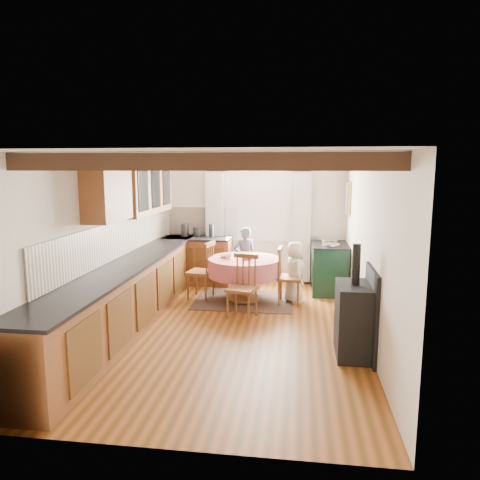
# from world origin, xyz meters

# --- Properties ---
(floor) EXTENTS (3.60, 5.50, 0.00)m
(floor) POSITION_xyz_m (0.00, 0.00, 0.00)
(floor) COLOR #984D1D
(floor) RESTS_ON ground
(ceiling) EXTENTS (3.60, 5.50, 0.00)m
(ceiling) POSITION_xyz_m (0.00, 0.00, 2.40)
(ceiling) COLOR white
(ceiling) RESTS_ON ground
(wall_back) EXTENTS (3.60, 0.00, 2.40)m
(wall_back) POSITION_xyz_m (0.00, 2.75, 1.20)
(wall_back) COLOR silver
(wall_back) RESTS_ON ground
(wall_front) EXTENTS (3.60, 0.00, 2.40)m
(wall_front) POSITION_xyz_m (0.00, -2.75, 1.20)
(wall_front) COLOR silver
(wall_front) RESTS_ON ground
(wall_left) EXTENTS (0.00, 5.50, 2.40)m
(wall_left) POSITION_xyz_m (-1.80, 0.00, 1.20)
(wall_left) COLOR silver
(wall_left) RESTS_ON ground
(wall_right) EXTENTS (0.00, 5.50, 2.40)m
(wall_right) POSITION_xyz_m (1.80, 0.00, 1.20)
(wall_right) COLOR silver
(wall_right) RESTS_ON ground
(beam_a) EXTENTS (3.60, 0.16, 0.16)m
(beam_a) POSITION_xyz_m (0.00, -2.00, 2.31)
(beam_a) COLOR black
(beam_a) RESTS_ON ceiling
(beam_b) EXTENTS (3.60, 0.16, 0.16)m
(beam_b) POSITION_xyz_m (0.00, -1.00, 2.31)
(beam_b) COLOR black
(beam_b) RESTS_ON ceiling
(beam_c) EXTENTS (3.60, 0.16, 0.16)m
(beam_c) POSITION_xyz_m (0.00, 0.00, 2.31)
(beam_c) COLOR black
(beam_c) RESTS_ON ceiling
(beam_d) EXTENTS (3.60, 0.16, 0.16)m
(beam_d) POSITION_xyz_m (0.00, 1.00, 2.31)
(beam_d) COLOR black
(beam_d) RESTS_ON ceiling
(beam_e) EXTENTS (3.60, 0.16, 0.16)m
(beam_e) POSITION_xyz_m (0.00, 2.00, 2.31)
(beam_e) COLOR black
(beam_e) RESTS_ON ceiling
(splash_left) EXTENTS (0.02, 4.50, 0.55)m
(splash_left) POSITION_xyz_m (-1.78, 0.30, 1.20)
(splash_left) COLOR beige
(splash_left) RESTS_ON wall_left
(splash_back) EXTENTS (1.40, 0.02, 0.55)m
(splash_back) POSITION_xyz_m (-1.00, 2.73, 1.20)
(splash_back) COLOR beige
(splash_back) RESTS_ON wall_back
(base_cabinet_left) EXTENTS (0.60, 5.30, 0.88)m
(base_cabinet_left) POSITION_xyz_m (-1.50, 0.00, 0.44)
(base_cabinet_left) COLOR brown
(base_cabinet_left) RESTS_ON floor
(base_cabinet_back) EXTENTS (1.30, 0.60, 0.88)m
(base_cabinet_back) POSITION_xyz_m (-1.05, 2.45, 0.44)
(base_cabinet_back) COLOR brown
(base_cabinet_back) RESTS_ON floor
(worktop_left) EXTENTS (0.64, 5.30, 0.04)m
(worktop_left) POSITION_xyz_m (-1.48, 0.00, 0.90)
(worktop_left) COLOR black
(worktop_left) RESTS_ON base_cabinet_left
(worktop_back) EXTENTS (1.30, 0.64, 0.04)m
(worktop_back) POSITION_xyz_m (-1.05, 2.43, 0.90)
(worktop_back) COLOR black
(worktop_back) RESTS_ON base_cabinet_back
(wall_cabinet_glass) EXTENTS (0.34, 1.80, 0.90)m
(wall_cabinet_glass) POSITION_xyz_m (-1.63, 1.20, 1.95)
(wall_cabinet_glass) COLOR brown
(wall_cabinet_glass) RESTS_ON wall_left
(wall_cabinet_solid) EXTENTS (0.34, 0.90, 0.70)m
(wall_cabinet_solid) POSITION_xyz_m (-1.63, -0.30, 1.90)
(wall_cabinet_solid) COLOR brown
(wall_cabinet_solid) RESTS_ON wall_left
(window_frame) EXTENTS (1.34, 0.03, 1.54)m
(window_frame) POSITION_xyz_m (0.10, 2.73, 1.60)
(window_frame) COLOR white
(window_frame) RESTS_ON wall_back
(window_pane) EXTENTS (1.20, 0.01, 1.40)m
(window_pane) POSITION_xyz_m (0.10, 2.74, 1.60)
(window_pane) COLOR white
(window_pane) RESTS_ON wall_back
(curtain_left) EXTENTS (0.35, 0.10, 2.10)m
(curtain_left) POSITION_xyz_m (-0.75, 2.65, 1.10)
(curtain_left) COLOR beige
(curtain_left) RESTS_ON wall_back
(curtain_right) EXTENTS (0.35, 0.10, 2.10)m
(curtain_right) POSITION_xyz_m (0.95, 2.65, 1.10)
(curtain_right) COLOR beige
(curtain_right) RESTS_ON wall_back
(curtain_rod) EXTENTS (2.00, 0.03, 0.03)m
(curtain_rod) POSITION_xyz_m (0.10, 2.65, 2.20)
(curtain_rod) COLOR black
(curtain_rod) RESTS_ON wall_back
(wall_picture) EXTENTS (0.04, 0.50, 0.60)m
(wall_picture) POSITION_xyz_m (1.77, 2.30, 1.70)
(wall_picture) COLOR gold
(wall_picture) RESTS_ON wall_right
(wall_plate) EXTENTS (0.30, 0.02, 0.30)m
(wall_plate) POSITION_xyz_m (1.05, 2.72, 1.70)
(wall_plate) COLOR silver
(wall_plate) RESTS_ON wall_back
(rug) EXTENTS (1.66, 1.29, 0.01)m
(rug) POSITION_xyz_m (-0.01, 1.39, 0.01)
(rug) COLOR #342725
(rug) RESTS_ON floor
(dining_table) EXTENTS (1.23, 1.23, 0.74)m
(dining_table) POSITION_xyz_m (-0.01, 1.39, 0.37)
(dining_table) COLOR #BA5559
(dining_table) RESTS_ON floor
(chair_near) EXTENTS (0.51, 0.53, 0.96)m
(chair_near) POSITION_xyz_m (0.07, 0.53, 0.48)
(chair_near) COLOR brown
(chair_near) RESTS_ON floor
(chair_left) EXTENTS (0.52, 0.51, 1.00)m
(chair_left) POSITION_xyz_m (-0.78, 1.44, 0.50)
(chair_left) COLOR brown
(chair_left) RESTS_ON floor
(chair_right) EXTENTS (0.45, 0.44, 0.96)m
(chair_right) POSITION_xyz_m (0.76, 1.32, 0.48)
(chair_right) COLOR brown
(chair_right) RESTS_ON floor
(aga_range) EXTENTS (0.63, 0.98, 0.90)m
(aga_range) POSITION_xyz_m (1.47, 2.17, 0.45)
(aga_range) COLOR black
(aga_range) RESTS_ON floor
(cast_iron_stove) EXTENTS (0.41, 0.69, 1.37)m
(cast_iron_stove) POSITION_xyz_m (1.58, -0.66, 0.69)
(cast_iron_stove) COLOR black
(cast_iron_stove) RESTS_ON floor
(child_far) EXTENTS (0.50, 0.41, 1.17)m
(child_far) POSITION_xyz_m (-0.09, 2.16, 0.59)
(child_far) COLOR #455058
(child_far) RESTS_ON floor
(child_right) EXTENTS (0.47, 0.58, 1.04)m
(child_right) POSITION_xyz_m (0.84, 1.45, 0.52)
(child_right) COLOR beige
(child_right) RESTS_ON floor
(bowl_a) EXTENTS (0.26, 0.26, 0.05)m
(bowl_a) POSITION_xyz_m (0.05, 1.33, 0.77)
(bowl_a) COLOR silver
(bowl_a) RESTS_ON dining_table
(bowl_b) EXTENTS (0.22, 0.22, 0.06)m
(bowl_b) POSITION_xyz_m (-0.33, 1.41, 0.77)
(bowl_b) COLOR silver
(bowl_b) RESTS_ON dining_table
(cup) EXTENTS (0.14, 0.14, 0.09)m
(cup) POSITION_xyz_m (-0.26, 1.29, 0.79)
(cup) COLOR silver
(cup) RESTS_ON dining_table
(canister_tall) EXTENTS (0.14, 0.14, 0.25)m
(canister_tall) POSITION_xyz_m (-1.32, 2.50, 1.04)
(canister_tall) COLOR #262628
(canister_tall) RESTS_ON worktop_back
(canister_wide) EXTENTS (0.16, 0.16, 0.18)m
(canister_wide) POSITION_xyz_m (-1.06, 2.49, 1.01)
(canister_wide) COLOR #262628
(canister_wide) RESTS_ON worktop_back
(canister_slim) EXTENTS (0.09, 0.09, 0.26)m
(canister_slim) POSITION_xyz_m (-0.78, 2.47, 1.05)
(canister_slim) COLOR #262628
(canister_slim) RESTS_ON worktop_back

